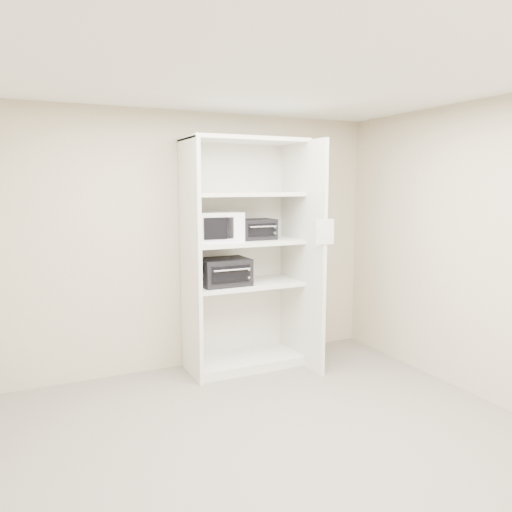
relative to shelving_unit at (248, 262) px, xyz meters
name	(u,v)px	position (x,y,z in m)	size (l,w,h in m)	color
floor	(262,454)	(-0.67, -1.70, -1.13)	(4.50, 4.00, 0.01)	slate
ceiling	(263,68)	(-0.67, -1.70, 1.57)	(4.50, 4.00, 0.01)	white
wall_back	(179,242)	(-0.67, 0.30, 0.22)	(4.50, 0.02, 2.70)	beige
wall_right	(491,253)	(1.58, -1.70, 0.22)	(0.02, 4.00, 2.70)	beige
shelving_unit	(248,262)	(0.00, 0.00, 0.00)	(1.24, 0.92, 2.42)	white
microwave	(215,227)	(-0.36, 0.03, 0.39)	(0.50, 0.38, 0.30)	white
toaster_oven_upper	(256,229)	(0.10, 0.03, 0.35)	(0.38, 0.28, 0.22)	black
toaster_oven_lower	(224,272)	(-0.29, -0.04, -0.07)	(0.50, 0.38, 0.28)	black
paper_sign	(325,232)	(0.54, -0.63, 0.36)	(0.19, 0.01, 0.24)	white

